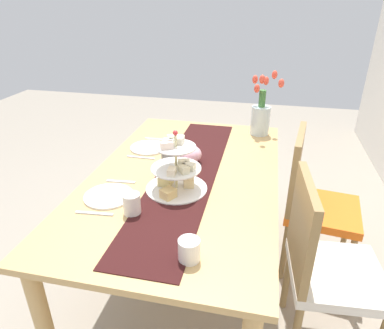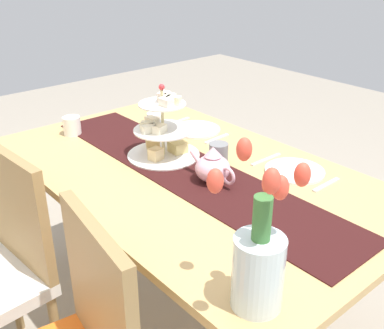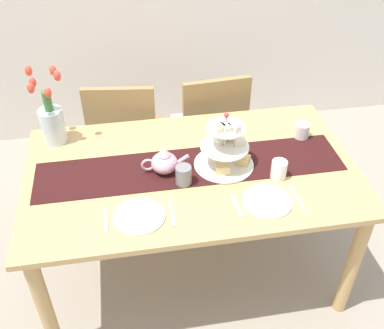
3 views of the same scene
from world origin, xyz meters
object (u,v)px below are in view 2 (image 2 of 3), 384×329
at_px(tulip_vase, 259,259).
at_px(dinner_plate_left, 295,171).
at_px(mug_grey, 218,155).
at_px(cream_jug, 72,126).
at_px(dining_table, 189,192).
at_px(mug_white_text, 155,123).
at_px(tiered_cake_stand, 163,133).
at_px(fork_right, 217,139).
at_px(teapot, 213,167).
at_px(knife_left, 266,159).
at_px(knife_right, 177,122).
at_px(dinner_plate_right, 196,129).
at_px(fork_left, 326,185).

height_order(tulip_vase, dinner_plate_left, tulip_vase).
bearing_deg(mug_grey, cream_jug, 21.71).
relative_size(tulip_vase, mug_grey, 4.39).
relative_size(dining_table, mug_white_text, 17.33).
bearing_deg(tiered_cake_stand, dining_table, 179.46).
bearing_deg(dinner_plate_left, fork_right, 0.00).
height_order(teapot, knife_left, teapot).
bearing_deg(cream_jug, knife_left, -148.86).
bearing_deg(teapot, knife_right, -26.95).
distance_m(dining_table, dinner_plate_right, 0.44).
height_order(dining_table, teapot, teapot).
height_order(tulip_vase, cream_jug, tulip_vase).
xyz_separation_m(dinner_plate_left, knife_right, (0.73, 0.00, -0.00)).
distance_m(tiered_cake_stand, tulip_vase, 0.93).
distance_m(mug_grey, mug_white_text, 0.46).
bearing_deg(tulip_vase, fork_left, -68.96).
height_order(tiered_cake_stand, teapot, tiered_cake_stand).
bearing_deg(fork_left, tiered_cake_stand, 26.19).
bearing_deg(knife_left, dinner_plate_left, 180.00).
relative_size(teapot, knife_right, 1.40).
xyz_separation_m(dining_table, mug_white_text, (0.40, -0.14, 0.15)).
distance_m(tulip_vase, fork_right, 1.07).
distance_m(dining_table, tiered_cake_stand, 0.26).
bearing_deg(fork_right, tiered_cake_stand, 87.34).
height_order(tulip_vase, mug_grey, tulip_vase).
distance_m(knife_left, knife_right, 0.58).
bearing_deg(mug_white_text, mug_grey, 176.04).
relative_size(knife_left, knife_right, 1.00).
xyz_separation_m(tiered_cake_stand, teapot, (-0.31, 0.00, -0.04)).
bearing_deg(mug_white_text, knife_left, -163.54).
height_order(dinner_plate_left, knife_left, dinner_plate_left).
bearing_deg(tiered_cake_stand, tulip_vase, 156.85).
distance_m(tulip_vase, cream_jug, 1.33).
xyz_separation_m(dining_table, tulip_vase, (-0.68, 0.36, 0.24)).
distance_m(knife_right, mug_white_text, 0.17).
bearing_deg(dinner_plate_left, tulip_vase, 121.18).
distance_m(cream_jug, dinner_plate_right, 0.57).
height_order(tiered_cake_stand, dinner_plate_left, tiered_cake_stand).
height_order(dinner_plate_left, fork_right, dinner_plate_left).
relative_size(knife_right, mug_white_text, 1.79).
bearing_deg(tulip_vase, tiered_cake_stand, -23.15).
height_order(knife_left, fork_right, same).
bearing_deg(knife_left, knife_right, 0.00).
bearing_deg(tiered_cake_stand, fork_right, -92.66).
xyz_separation_m(tulip_vase, knife_right, (1.13, -0.66, -0.13)).
bearing_deg(teapot, mug_grey, -52.52).
bearing_deg(fork_left, teapot, 45.30).
relative_size(teapot, cream_jug, 2.80).
height_order(dining_table, dinner_plate_left, dinner_plate_left).
bearing_deg(knife_right, dinner_plate_right, 180.00).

